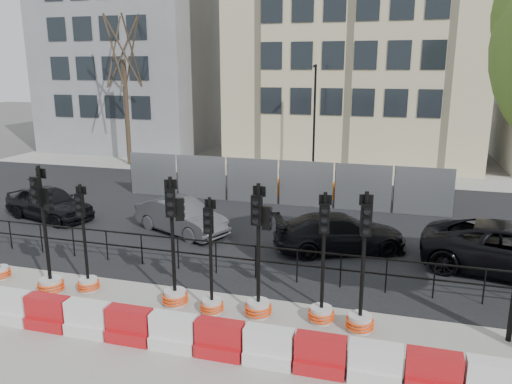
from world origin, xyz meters
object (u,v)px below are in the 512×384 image
(traffic_signal_h, at_px, (361,304))
(car_a, at_px, (49,203))
(traffic_signal_d, at_px, (175,276))
(car_c, at_px, (340,233))

(traffic_signal_h, distance_m, car_a, 13.67)
(traffic_signal_h, relative_size, car_a, 0.79)
(traffic_signal_d, relative_size, car_c, 0.72)
(traffic_signal_d, xyz_separation_m, car_c, (3.54, 4.99, -0.17))
(traffic_signal_d, xyz_separation_m, car_a, (-7.94, 5.43, -0.13))
(car_a, xyz_separation_m, car_c, (11.49, -0.44, -0.04))
(traffic_signal_h, distance_m, car_c, 5.11)
(traffic_signal_d, distance_m, car_c, 6.12)
(car_c, bearing_deg, car_a, 65.07)
(car_c, bearing_deg, traffic_signal_h, 169.14)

